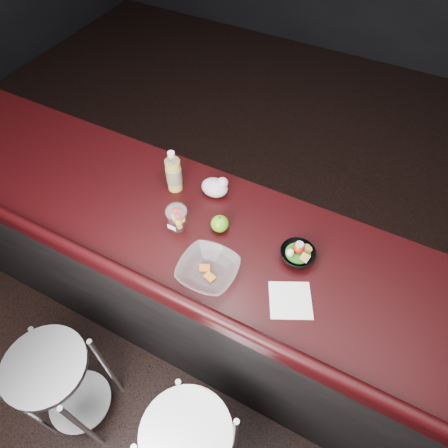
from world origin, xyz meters
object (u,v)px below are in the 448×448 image
(lemonade_bottle, at_px, (174,174))
(takeout_bowl, at_px, (208,270))
(stool_left, at_px, (59,380))
(green_apple, at_px, (220,224))
(snack_bowl, at_px, (298,254))
(fruit_cup, at_px, (177,217))
(stool_right, at_px, (189,443))

(lemonade_bottle, bearing_deg, takeout_bowl, -43.06)
(stool_left, xyz_separation_m, takeout_bowl, (0.49, 0.56, 0.51))
(green_apple, relative_size, snack_bowl, 0.48)
(fruit_cup, bearing_deg, snack_bowl, 9.76)
(takeout_bowl, bearing_deg, lemonade_bottle, 136.94)
(fruit_cup, height_order, snack_bowl, fruit_cup)
(green_apple, bearing_deg, stool_left, -118.33)
(fruit_cup, bearing_deg, green_apple, 24.12)
(fruit_cup, bearing_deg, stool_left, -109.78)
(snack_bowl, bearing_deg, fruit_cup, -170.24)
(stool_left, bearing_deg, fruit_cup, 70.22)
(stool_left, bearing_deg, takeout_bowl, 48.83)
(green_apple, bearing_deg, takeout_bowl, -73.53)
(lemonade_bottle, height_order, snack_bowl, lemonade_bottle)
(stool_right, distance_m, fruit_cup, 0.95)
(stool_left, relative_size, lemonade_bottle, 3.34)
(stool_right, xyz_separation_m, lemonade_bottle, (-0.54, 0.85, 0.58))
(stool_left, relative_size, stool_right, 1.00)
(lemonade_bottle, height_order, green_apple, lemonade_bottle)
(lemonade_bottle, xyz_separation_m, fruit_cup, (0.14, -0.20, -0.02))
(takeout_bowl, bearing_deg, stool_left, -131.17)
(green_apple, height_order, takeout_bowl, green_apple)
(snack_bowl, bearing_deg, stool_right, -98.78)
(stool_right, height_order, lemonade_bottle, lemonade_bottle)
(stool_right, distance_m, green_apple, 0.93)
(stool_left, bearing_deg, stool_right, 4.88)
(lemonade_bottle, distance_m, snack_bowl, 0.67)
(fruit_cup, relative_size, snack_bowl, 0.77)
(green_apple, distance_m, snack_bowl, 0.35)
(stool_left, xyz_separation_m, stool_right, (0.66, 0.06, 0.00))
(stool_right, bearing_deg, lemonade_bottle, 122.61)
(green_apple, bearing_deg, lemonade_bottle, 158.17)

